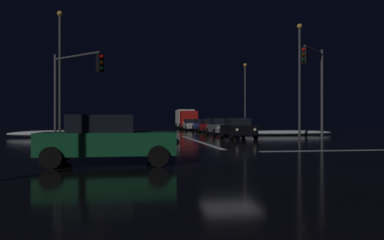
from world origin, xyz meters
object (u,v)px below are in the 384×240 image
(traffic_signal_ne, at_px, (315,76))
(traffic_signal_nw, at_px, (74,79))
(sedan_red, at_px, (210,126))
(sedan_black, at_px, (238,128))
(box_truck, at_px, (186,118))
(sedan_blue, at_px, (202,125))
(streetlamp_right_near, at_px, (300,72))
(sedan_gray, at_px, (220,127))
(streetlamp_right_far, at_px, (245,92))
(streetlamp_left_near, at_px, (60,66))
(sedan_green_crossing, at_px, (107,139))
(sedan_silver, at_px, (191,125))

(traffic_signal_ne, height_order, traffic_signal_nw, traffic_signal_ne)
(sedan_red, bearing_deg, sedan_black, -91.44)
(sedan_red, height_order, box_truck, box_truck)
(traffic_signal_ne, relative_size, traffic_signal_nw, 1.15)
(sedan_blue, xyz_separation_m, traffic_signal_ne, (4.11, -20.84, 3.66))
(sedan_black, height_order, streetlamp_right_near, streetlamp_right_near)
(sedan_black, xyz_separation_m, streetlamp_right_near, (6.30, 2.76, 4.78))
(sedan_gray, bearing_deg, streetlamp_right_far, 63.93)
(sedan_black, xyz_separation_m, streetlamp_left_near, (-13.61, 2.76, 4.89))
(streetlamp_left_near, bearing_deg, sedan_red, 33.59)
(sedan_gray, height_order, sedan_red, same)
(sedan_red, distance_m, sedan_blue, 5.32)
(sedan_red, height_order, sedan_green_crossing, same)
(sedan_gray, xyz_separation_m, sedan_blue, (0.40, 11.41, 0.00))
(sedan_red, xyz_separation_m, streetlamp_right_far, (6.00, 6.76, 4.27))
(sedan_gray, bearing_deg, traffic_signal_ne, -64.45)
(sedan_blue, distance_m, streetlamp_right_near, 16.42)
(sedan_red, distance_m, streetlamp_right_near, 12.01)
(sedan_black, bearing_deg, traffic_signal_ne, -37.88)
(sedan_gray, height_order, streetlamp_right_far, streetlamp_right_far)
(sedan_gray, xyz_separation_m, traffic_signal_nw, (-11.54, -9.74, 3.13))
(box_truck, bearing_deg, traffic_signal_nw, -108.99)
(sedan_green_crossing, relative_size, streetlamp_right_near, 0.44)
(sedan_black, relative_size, streetlamp_left_near, 0.43)
(sedan_black, bearing_deg, streetlamp_right_far, 71.43)
(sedan_green_crossing, bearing_deg, sedan_red, 71.83)
(sedan_red, relative_size, streetlamp_right_far, 0.49)
(traffic_signal_ne, xyz_separation_m, traffic_signal_nw, (-16.04, -0.31, -0.53))
(box_truck, height_order, streetlamp_left_near, streetlamp_left_near)
(sedan_blue, bearing_deg, box_truck, 91.38)
(sedan_black, xyz_separation_m, traffic_signal_nw, (-11.52, -3.83, 3.13))
(traffic_signal_ne, bearing_deg, streetlamp_left_near, 160.90)
(sedan_blue, bearing_deg, streetlamp_right_near, -67.98)
(sedan_red, xyz_separation_m, sedan_green_crossing, (-9.03, -27.50, 0.00))
(box_truck, xyz_separation_m, traffic_signal_ne, (4.41, -33.49, 2.75))
(sedan_gray, height_order, streetlamp_left_near, streetlamp_left_near)
(traffic_signal_nw, height_order, streetlamp_right_near, streetlamp_right_near)
(traffic_signal_ne, distance_m, streetlamp_left_near, 19.23)
(sedan_silver, distance_m, sedan_green_crossing, 39.12)
(sedan_green_crossing, distance_m, streetlamp_right_near, 24.13)
(sedan_gray, xyz_separation_m, sedan_silver, (-0.17, 16.75, 0.00))
(sedan_black, relative_size, streetlamp_right_far, 0.49)
(streetlamp_left_near, bearing_deg, traffic_signal_ne, -19.10)
(box_truck, relative_size, traffic_signal_ne, 1.27)
(sedan_blue, bearing_deg, traffic_signal_nw, -119.43)
(streetlamp_left_near, bearing_deg, streetlamp_right_far, 38.78)
(sedan_black, relative_size, sedan_green_crossing, 1.00)
(sedan_gray, bearing_deg, box_truck, 89.78)
(sedan_silver, relative_size, streetlamp_right_far, 0.49)
(sedan_silver, height_order, streetlamp_right_far, streetlamp_right_far)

